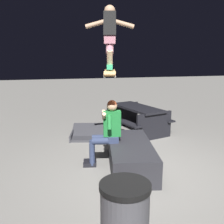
{
  "coord_description": "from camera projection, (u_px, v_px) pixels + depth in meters",
  "views": [
    {
      "loc": [
        -4.34,
        1.54,
        2.19
      ],
      "look_at": [
        0.49,
        0.41,
        1.09
      ],
      "focal_mm": 41.73,
      "sensor_mm": 36.0,
      "label": 1
    }
  ],
  "objects": [
    {
      "name": "kicker_ramp",
      "position": [
        88.0,
        134.0,
        7.12
      ],
      "size": [
        1.21,
        1.11,
        0.33
      ],
      "color": "#38383D",
      "rests_on": "ground"
    },
    {
      "name": "ledge_box_main",
      "position": [
        130.0,
        155.0,
        5.13
      ],
      "size": [
        2.0,
        1.12,
        0.49
      ],
      "primitive_type": "cube",
      "rotation": [
        0.0,
        0.0,
        -0.17
      ],
      "color": "#28282D",
      "rests_on": "ground"
    },
    {
      "name": "skateboard",
      "position": [
        110.0,
        73.0,
        4.75
      ],
      "size": [
        1.04,
        0.42,
        0.13
      ],
      "color": "#AD8451"
    },
    {
      "name": "ground_plane",
      "position": [
        139.0,
        172.0,
        4.94
      ],
      "size": [
        40.0,
        40.0,
        0.0
      ],
      "primitive_type": "plane",
      "color": "gray"
    },
    {
      "name": "picnic_table_back",
      "position": [
        137.0,
        115.0,
        7.42
      ],
      "size": [
        2.02,
        1.77,
        0.75
      ],
      "color": "black",
      "rests_on": "ground"
    },
    {
      "name": "skater_airborne",
      "position": [
        110.0,
        34.0,
        4.66
      ],
      "size": [
        0.64,
        0.88,
        1.12
      ],
      "color": "#2D9E66"
    },
    {
      "name": "trash_bin",
      "position": [
        125.0,
        219.0,
        2.84
      ],
      "size": [
        0.56,
        0.56,
        0.85
      ],
      "color": "#47474C",
      "rests_on": "ground"
    },
    {
      "name": "person_sitting_on_ledge",
      "position": [
        107.0,
        129.0,
        5.15
      ],
      "size": [
        0.6,
        0.78,
        1.33
      ],
      "color": "#2D3856",
      "rests_on": "ground"
    }
  ]
}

